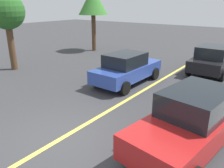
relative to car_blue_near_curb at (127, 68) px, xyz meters
The scene contains 7 objects.
ground_plane 5.74m from the car_blue_near_curb, 167.29° to the right, with size 80.00×80.00×0.00m, color #38383A.
lane_marking_centre 2.95m from the car_blue_near_curb, 153.84° to the right, with size 28.00×0.16×0.01m, color #E0D14C.
car_blue_near_curb is the anchor object (origin of this frame).
car_red_crossing 5.73m from the car_blue_near_curb, 127.78° to the right, with size 4.71×2.45×1.69m.
car_black_approaching 5.63m from the car_blue_near_curb, 32.28° to the right, with size 4.32×2.03×1.61m.
tree_left_verge 7.88m from the car_blue_near_curb, 105.84° to the left, with size 2.12×2.12×4.58m.
tree_centre_verge 9.66m from the car_blue_near_curb, 51.72° to the left, with size 2.46×2.46×5.24m.
Camera 1 is at (-3.89, -4.86, 3.94)m, focal length 36.34 mm.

